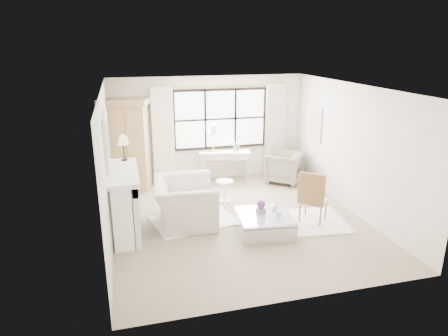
{
  "coord_description": "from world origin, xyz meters",
  "views": [
    {
      "loc": [
        -2.18,
        -7.19,
        3.52
      ],
      "look_at": [
        -0.26,
        0.2,
        1.09
      ],
      "focal_mm": 32.0,
      "sensor_mm": 36.0,
      "label": 1
    }
  ],
  "objects": [
    {
      "name": "curtain_left",
      "position": [
        -1.2,
        2.65,
        1.24
      ],
      "size": [
        0.55,
        0.1,
        2.47
      ],
      "primitive_type": "cube",
      "color": "white",
      "rests_on": "ground"
    },
    {
      "name": "mantel_lamp",
      "position": [
        -2.18,
        0.66,
        1.65
      ],
      "size": [
        0.22,
        0.22,
        0.51
      ],
      "color": "black",
      "rests_on": "fireplace"
    },
    {
      "name": "mirror_frame",
      "position": [
        -2.47,
        0.0,
        1.84
      ],
      "size": [
        0.05,
        1.15,
        0.95
      ],
      "primitive_type": "cube",
      "color": "white",
      "rests_on": "wall_left"
    },
    {
      "name": "window_frame",
      "position": [
        0.3,
        2.72,
        1.6
      ],
      "size": [
        2.5,
        0.04,
        1.5
      ],
      "primitive_type": null,
      "color": "black",
      "rests_on": "wall_back"
    },
    {
      "name": "orchid_plant",
      "position": [
        0.68,
        2.47,
        1.02
      ],
      "size": [
        0.31,
        0.3,
        0.44
      ],
      "primitive_type": "imported",
      "rotation": [
        0.0,
        0.0,
        0.66
      ],
      "color": "#586E49",
      "rests_on": "console_table"
    },
    {
      "name": "coffee_table",
      "position": [
        0.31,
        -0.67,
        0.18
      ],
      "size": [
        1.1,
        1.1,
        0.38
      ],
      "rotation": [
        0.0,
        0.0,
        -0.11
      ],
      "color": "silver",
      "rests_on": "floor"
    },
    {
      "name": "art_frame",
      "position": [
        2.47,
        1.7,
        1.55
      ],
      "size": [
        0.04,
        0.62,
        0.82
      ],
      "primitive_type": "cube",
      "color": "silver",
      "rests_on": "wall_right"
    },
    {
      "name": "french_chair",
      "position": [
        1.42,
        -0.45,
        0.31
      ],
      "size": [
        0.68,
        0.68,
        1.08
      ],
      "rotation": [
        0.0,
        0.0,
        2.39
      ],
      "color": "#9B6B41",
      "rests_on": "floor"
    },
    {
      "name": "rug_right",
      "position": [
        1.23,
        -0.43,
        0.02
      ],
      "size": [
        1.82,
        1.45,
        0.03
      ],
      "primitive_type": "cube",
      "rotation": [
        0.0,
        0.0,
        -0.11
      ],
      "color": "white",
      "rests_on": "floor"
    },
    {
      "name": "wall_right",
      "position": [
        2.5,
        0.0,
        1.35
      ],
      "size": [
        0.0,
        5.5,
        5.5
      ],
      "primitive_type": "plane",
      "rotation": [
        1.57,
        0.0,
        -1.57
      ],
      "color": "silver",
      "rests_on": "ground"
    },
    {
      "name": "wall_left",
      "position": [
        -2.5,
        0.0,
        1.35
      ],
      "size": [
        0.0,
        5.5,
        5.5
      ],
      "primitive_type": "plane",
      "rotation": [
        1.57,
        0.0,
        1.57
      ],
      "color": "beige",
      "rests_on": "ground"
    },
    {
      "name": "console_lamp",
      "position": [
        0.05,
        2.49,
        1.36
      ],
      "size": [
        0.28,
        0.28,
        0.69
      ],
      "color": "#AC8C3B",
      "rests_on": "console_table"
    },
    {
      "name": "ceiling",
      "position": [
        0.0,
        0.0,
        2.7
      ],
      "size": [
        5.5,
        5.5,
        0.0
      ],
      "primitive_type": "plane",
      "rotation": [
        3.14,
        0.0,
        0.0
      ],
      "color": "white",
      "rests_on": "ground"
    },
    {
      "name": "wall_back",
      "position": [
        0.0,
        2.75,
        1.35
      ],
      "size": [
        5.0,
        0.0,
        5.0
      ],
      "primitive_type": "plane",
      "rotation": [
        1.57,
        0.0,
        0.0
      ],
      "color": "white",
      "rests_on": "ground"
    },
    {
      "name": "pillar_candle",
      "position": [
        0.53,
        -0.85,
        0.44
      ],
      "size": [
        0.1,
        0.1,
        0.12
      ],
      "primitive_type": "cylinder",
      "color": "beige",
      "rests_on": "coffee_table"
    },
    {
      "name": "planter_flowers",
      "position": [
        0.26,
        -0.59,
        0.57
      ],
      "size": [
        0.16,
        0.16,
        0.16
      ],
      "primitive_type": "sphere",
      "color": "#5A2B6C",
      "rests_on": "planter_box"
    },
    {
      "name": "wall_front",
      "position": [
        0.0,
        -2.75,
        1.35
      ],
      "size": [
        5.0,
        0.0,
        5.0
      ],
      "primitive_type": "plane",
      "rotation": [
        -1.57,
        0.0,
        0.0
      ],
      "color": "beige",
      "rests_on": "ground"
    },
    {
      "name": "art_canvas",
      "position": [
        2.45,
        1.7,
        1.55
      ],
      "size": [
        0.01,
        0.52,
        0.72
      ],
      "primitive_type": "cube",
      "color": "#C5B099",
      "rests_on": "wall_right"
    },
    {
      "name": "window_pane",
      "position": [
        0.3,
        2.73,
        1.6
      ],
      "size": [
        2.4,
        0.02,
        1.5
      ],
      "primitive_type": "cube",
      "color": "white",
      "rests_on": "wall_back"
    },
    {
      "name": "rug_left",
      "position": [
        -0.89,
        0.2,
        0.01
      ],
      "size": [
        1.83,
        1.46,
        0.03
      ],
      "primitive_type": "cube",
      "rotation": [
        0.0,
        0.0,
        0.21
      ],
      "color": "white",
      "rests_on": "floor"
    },
    {
      "name": "side_table",
      "position": [
        -0.02,
        1.05,
        0.33
      ],
      "size": [
        0.4,
        0.4,
        0.51
      ],
      "color": "white",
      "rests_on": "floor"
    },
    {
      "name": "club_armchair",
      "position": [
        -1.07,
        0.18,
        0.44
      ],
      "size": [
        1.3,
        1.45,
        0.89
      ],
      "primitive_type": "imported",
      "rotation": [
        0.0,
        0.0,
        1.49
      ],
      "color": "beige",
      "rests_on": "floor"
    },
    {
      "name": "planter_box",
      "position": [
        0.26,
        -0.59,
        0.43
      ],
      "size": [
        0.17,
        0.17,
        0.11
      ],
      "primitive_type": "cube",
      "rotation": [
        0.0,
        0.0,
        0.18
      ],
      "color": "slate",
      "rests_on": "coffee_table"
    },
    {
      "name": "floor",
      "position": [
        0.0,
        0.0,
        0.0
      ],
      "size": [
        5.5,
        5.5,
        0.0
      ],
      "primitive_type": "plane",
      "color": "tan",
      "rests_on": "ground"
    },
    {
      "name": "console_table",
      "position": [
        0.34,
        2.47,
        0.4
      ],
      "size": [
        1.37,
        0.73,
        0.8
      ],
      "rotation": [
        0.0,
        0.0,
        -0.23
      ],
      "color": "silver",
      "rests_on": "floor"
    },
    {
      "name": "curtain_right",
      "position": [
        1.8,
        2.65,
        1.24
      ],
      "size": [
        0.55,
        0.1,
        2.47
      ],
      "primitive_type": "cube",
      "color": "beige",
      "rests_on": "ground"
    },
    {
      "name": "curtain_rod",
      "position": [
        0.3,
        2.67,
        2.47
      ],
      "size": [
        3.3,
        0.04,
        0.04
      ],
      "primitive_type": "cylinder",
      "rotation": [
        0.0,
        1.57,
        0.0
      ],
      "color": "gold",
      "rests_on": "wall_back"
    },
    {
      "name": "mirror_glass",
      "position": [
        -2.44,
        0.0,
        1.84
      ],
      "size": [
        0.02,
        1.0,
        0.8
      ],
      "primitive_type": "cube",
      "color": "silver",
      "rests_on": "wall_left"
    },
    {
      "name": "coffee_vase",
      "position": [
        0.57,
        -0.49,
        0.46
      ],
      "size": [
        0.18,
        0.18,
        0.16
      ],
      "primitive_type": "imported",
      "rotation": [
        0.0,
        0.0,
        0.19
      ],
      "color": "silver",
      "rests_on": "coffee_table"
    },
    {
      "name": "wingback_chair",
      "position": [
        1.82,
        1.98,
        0.4
      ],
      "size": [
        1.21,
        1.21,
        0.79
      ],
      "primitive_type": "imported",
      "rotation": [
        0.0,
        0.0,
        -2.28
      ],
      "color": "gray",
      "rests_on": "floor"
    },
    {
      "name": "armoire",
      "position": [
        -2.11,
        2.44,
        1.14
      ],
      "size": [
        1.26,
        0.96,
        2.24
      ],
      "rotation": [
        0.0,
        0.0,
        -0.25
      ],
      "color": "tan",
      "rests_on": "floor"
    },
    {
      "name": "fireplace",
      "position": [
        -2.27,
        0.0,
        0.65
      ],
      "size": [
        0.58,
        1.66,
        1.26
      ],
      "color": "white",
      "rests_on": "ground"
    }
  ]
}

